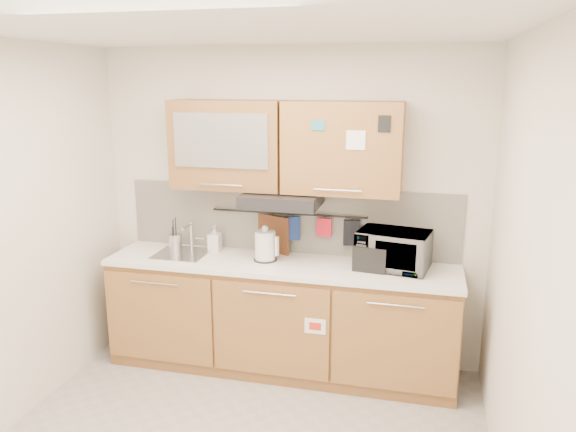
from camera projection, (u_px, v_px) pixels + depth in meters
The scene contains 19 objects.
ceiling at pixel (222, 28), 2.94m from camera, with size 3.20×3.20×0.00m, color white.
wall_back at pixel (289, 208), 4.67m from camera, with size 3.20×3.20×0.00m, color silver.
wall_right at pixel (523, 287), 2.88m from camera, with size 3.00×3.00×0.00m, color silver.
base_cabinet at pixel (280, 322), 4.59m from camera, with size 2.80×0.64×0.88m.
countertop at pixel (280, 265), 4.47m from camera, with size 2.82×0.62×0.04m, color white.
backsplash at pixel (289, 220), 4.68m from camera, with size 2.80×0.02×0.56m, color silver.
upper_cabinets at pixel (284, 146), 4.37m from camera, with size 1.82×0.37×0.70m.
range_hood at pixel (282, 199), 4.40m from camera, with size 0.60×0.46×0.10m, color black.
sink at pixel (182, 254), 4.68m from camera, with size 0.42×0.40×0.26m.
utensil_rail at pixel (288, 214), 4.63m from camera, with size 0.02×0.02×1.30m, color black.
utensil_crock at pixel (175, 242), 4.77m from camera, with size 0.12×0.12×0.28m.
kettle at pixel (265, 246), 4.49m from camera, with size 0.21×0.19×0.29m.
toaster at pixel (371, 258), 4.26m from camera, with size 0.27×0.18×0.19m.
microwave at pixel (393, 250), 4.30m from camera, with size 0.53×0.36×0.29m, color #999999.
soap_bottle at pixel (215, 238), 4.75m from camera, with size 0.10×0.10×0.22m, color #999999.
cutting_board at pixel (273, 239), 4.70m from camera, with size 0.32×0.02×0.40m, color brown.
oven_mitt at pixel (292, 228), 4.63m from camera, with size 0.12×0.03×0.20m, color navy.
dark_pouch at pixel (352, 233), 4.52m from camera, with size 0.13×0.04×0.21m, color black.
pot_holder at pixel (324, 227), 4.57m from camera, with size 0.12×0.02×0.15m, color red.
Camera 1 is at (1.08, -2.92, 2.34)m, focal length 35.00 mm.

